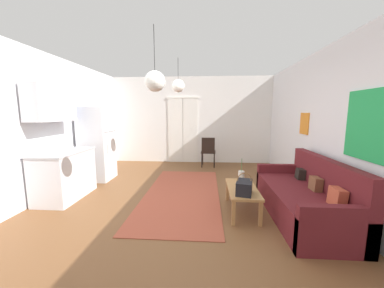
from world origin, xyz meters
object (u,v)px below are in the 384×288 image
Objects in this scene: refrigerator at (97,144)px; pendant_lamp_far at (178,86)px; accent_chair at (208,150)px; handbag at (244,187)px; coffee_table at (242,191)px; bamboo_vase at (241,176)px; pendant_lamp_near at (155,81)px; couch at (306,199)px.

refrigerator is 2.49× the size of pendant_lamp_far.
handbag is at bearing 101.97° from accent_chair.
bamboo_vase is (0.03, 0.31, 0.15)m from coffee_table.
coffee_table is at bearing -94.94° from bamboo_vase.
handbag reaches higher than coffee_table.
refrigerator is 3.04m from pendant_lamp_near.
handbag is at bearing 11.82° from pendant_lamp_near.
pendant_lamp_near is (-1.29, -0.83, 1.51)m from bamboo_vase.
refrigerator is at bearing 154.30° from coffee_table.
refrigerator reaches higher than coffee_table.
pendant_lamp_near is at bearing -169.95° from couch.
pendant_lamp_far is (-1.21, 0.88, 1.65)m from bamboo_vase.
couch is at bearing 118.65° from accent_chair.
pendant_lamp_near is at bearing -92.69° from pendant_lamp_far.
bamboo_vase is 0.57m from handbag.
handbag is (-0.04, -0.57, 0.00)m from bamboo_vase.
pendant_lamp_far reaches higher than handbag.
couch is 0.99m from handbag.
refrigerator is at bearing 133.08° from pendant_lamp_near.
coffee_table is at bearing -25.70° from refrigerator.
coffee_table is 2.40× the size of bamboo_vase.
bamboo_vase is 0.24× the size of refrigerator.
couch is at bearing -7.97° from coffee_table.
accent_chair is 1.27× the size of pendant_lamp_far.
pendant_lamp_near is (-2.21, -0.39, 1.72)m from couch.
handbag is 0.21× the size of refrigerator.
couch is at bearing 7.73° from handbag.
pendant_lamp_far is at bearing 72.04° from accent_chair.
coffee_table is 2.96m from accent_chair.
bamboo_vase is at bearing 104.91° from accent_chair.
pendant_lamp_far is (-1.17, 1.45, 1.65)m from handbag.
accent_chair is (-0.54, 2.91, 0.15)m from coffee_table.
coffee_table is at bearing 22.50° from pendant_lamp_near.
refrigerator is 1.96× the size of accent_chair.
pendant_lamp_near reaches higher than refrigerator.
handbag is at bearing -172.27° from couch.
coffee_table is 3.58m from refrigerator.
accent_chair is (2.65, 1.37, -0.37)m from refrigerator.
couch is at bearing -31.79° from pendant_lamp_far.
coffee_table is 0.31m from handbag.
pendant_lamp_near is 1.21× the size of pendant_lamp_far.
accent_chair is (-0.52, 3.17, -0.01)m from handbag.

